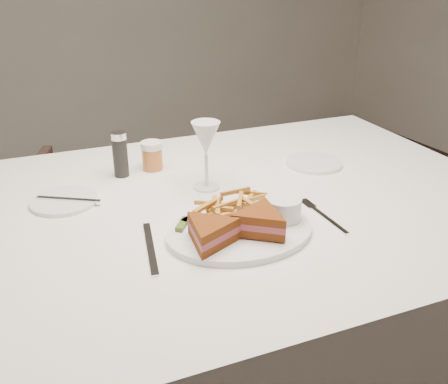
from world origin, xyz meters
name	(u,v)px	position (x,y,z in m)	size (l,w,h in m)	color
table	(216,326)	(-0.04, 0.11, 0.38)	(1.51, 1.00, 0.75)	white
chair_far	(107,221)	(-0.12, 0.96, 0.31)	(0.60, 0.56, 0.62)	#44312A
table_setting	(221,200)	(-0.05, 0.04, 0.79)	(0.85, 0.67, 0.18)	white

